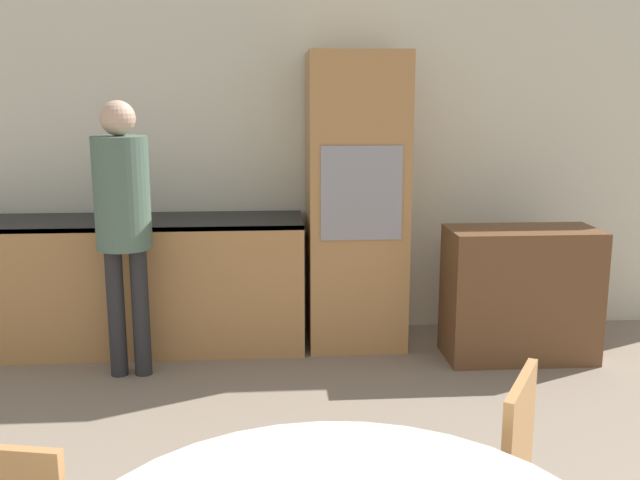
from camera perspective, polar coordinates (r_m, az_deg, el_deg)
wall_back at (r=5.09m, az=-1.49°, el=7.09°), size 6.76×0.05×2.60m
kitchen_counter at (r=4.99m, az=-16.03°, el=-3.28°), size 2.52×0.60×0.88m
oven_unit at (r=4.82m, az=2.88°, el=3.07°), size 0.65×0.59×1.97m
sideboard at (r=4.81m, az=15.70°, el=-4.16°), size 0.96×0.45×0.86m
person_standing at (r=4.36m, az=-15.51°, el=2.43°), size 0.33×0.33×1.67m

